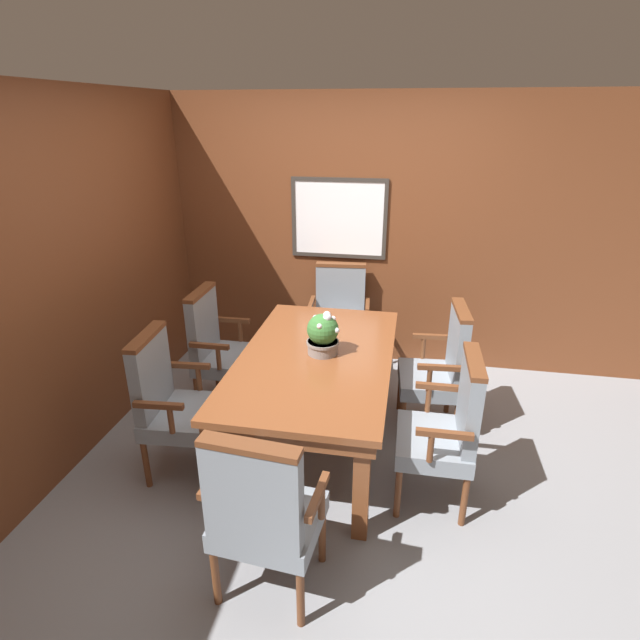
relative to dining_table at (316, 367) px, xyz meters
name	(u,v)px	position (x,y,z in m)	size (l,w,h in m)	color
ground_plane	(315,465)	(0.04, -0.24, -0.64)	(14.00, 14.00, 0.00)	gray
wall_back	(351,235)	(0.04, 1.52, 0.59)	(7.20, 0.08, 2.45)	brown
wall_left	(67,284)	(-1.63, -0.24, 0.58)	(0.06, 7.20, 2.45)	brown
dining_table	(316,367)	(0.00, 0.00, 0.00)	(1.03, 1.79, 0.74)	brown
chair_head_near	(263,511)	(-0.01, -1.26, -0.11)	(0.57, 0.49, 0.99)	brown
chair_left_far	(217,345)	(-0.90, 0.43, -0.11)	(0.45, 0.55, 0.99)	brown
chair_right_far	(441,366)	(0.87, 0.40, -0.11)	(0.48, 0.57, 0.99)	brown
chair_left_near	(170,399)	(-0.90, -0.41, -0.11)	(0.48, 0.57, 0.99)	brown
chair_right_near	(448,426)	(0.88, -0.39, -0.11)	(0.45, 0.55, 0.99)	brown
chair_head_far	(339,314)	(-0.02, 1.27, -0.11)	(0.57, 0.48, 0.99)	brown
potted_plant	(323,334)	(0.04, 0.04, 0.24)	(0.23, 0.22, 0.31)	gray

